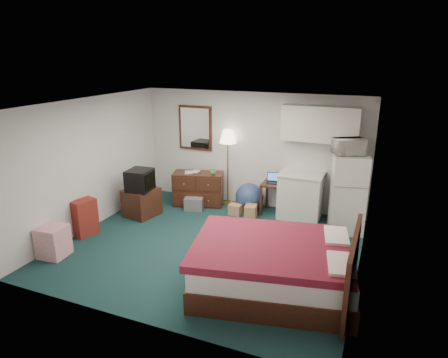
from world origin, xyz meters
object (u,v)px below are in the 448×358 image
at_px(fridge, 348,193).
at_px(bed, 273,267).
at_px(dresser, 198,189).
at_px(desk, 275,198).
at_px(suitcase, 85,217).
at_px(tv_stand, 142,202).
at_px(floor_lamp, 228,168).
at_px(kitchen_counter, 300,196).

bearing_deg(fridge, bed, -118.18).
xyz_separation_m(dresser, bed, (2.48, -2.64, -0.02)).
height_order(desk, suitcase, suitcase).
distance_m(tv_stand, suitcase, 1.28).
height_order(bed, tv_stand, bed).
bearing_deg(fridge, dresser, 165.56).
distance_m(bed, tv_stand, 3.67).
relative_size(floor_lamp, desk, 2.53).
distance_m(bed, suitcase, 3.77).
xyz_separation_m(kitchen_counter, fridge, (0.95, -0.30, 0.29)).
relative_size(floor_lamp, fridge, 1.13).
bearing_deg(kitchen_counter, fridge, -17.55).
bearing_deg(suitcase, desk, 53.46).
xyz_separation_m(dresser, fridge, (3.22, -0.16, 0.38)).
relative_size(dresser, fridge, 0.72).
bearing_deg(dresser, bed, -62.93).
xyz_separation_m(kitchen_counter, bed, (0.21, -2.78, -0.11)).
xyz_separation_m(desk, tv_stand, (-2.54, -1.18, -0.05)).
bearing_deg(kitchen_counter, dresser, -176.62).
height_order(bed, suitcase, bed).
height_order(kitchen_counter, bed, kitchen_counter).
relative_size(desk, suitcase, 0.97).
relative_size(floor_lamp, kitchen_counter, 1.84).
height_order(dresser, fridge, fridge).
bearing_deg(floor_lamp, bed, -57.19).
relative_size(bed, suitcase, 3.16).
bearing_deg(dresser, kitchen_counter, -12.65).
height_order(floor_lamp, suitcase, floor_lamp).
distance_m(fridge, bed, 2.62).
bearing_deg(floor_lamp, fridge, -9.49).
distance_m(floor_lamp, desk, 1.24).
relative_size(fridge, suitcase, 2.17).
relative_size(kitchen_counter, tv_stand, 1.46).
distance_m(fridge, suitcase, 4.96).
relative_size(dresser, desk, 1.62).
bearing_deg(suitcase, dresser, 75.19).
bearing_deg(floor_lamp, tv_stand, -137.43).
distance_m(floor_lamp, tv_stand, 2.01).
relative_size(fridge, tv_stand, 2.38).
height_order(fridge, bed, fridge).
bearing_deg(floor_lamp, suitcase, -126.69).
bearing_deg(tv_stand, bed, -15.28).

